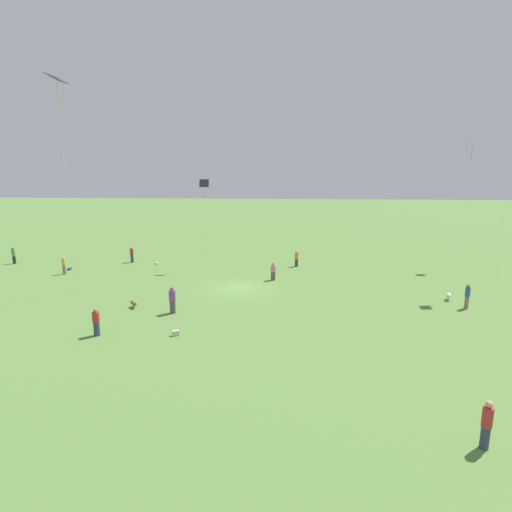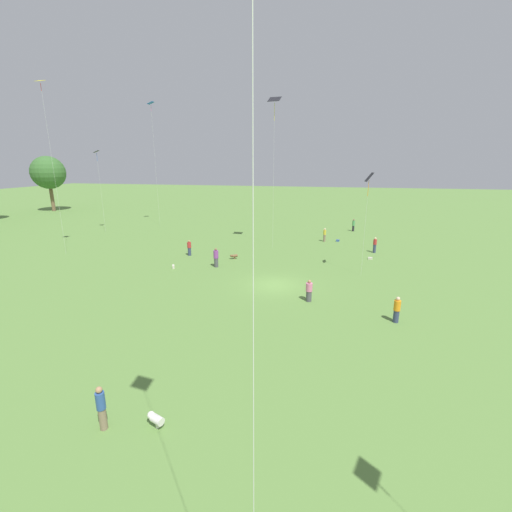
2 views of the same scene
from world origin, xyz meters
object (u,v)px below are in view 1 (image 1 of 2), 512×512
Objects in this scene: person_8 at (64,265)px; person_9 at (14,255)px; person_4 at (96,322)px; person_5 at (273,272)px; person_7 at (172,300)px; kite_4 at (204,186)px; person_6 at (487,425)px; kite_2 at (472,151)px; dog_0 at (134,303)px; person_10 at (132,254)px; kite_5 at (57,85)px; dog_1 at (449,296)px; person_2 at (467,296)px; picnic_bag_0 at (157,263)px; picnic_bag_1 at (70,269)px; person_3 at (297,259)px; picnic_bag_2 at (176,333)px.

person_8 is 0.96× the size of person_9.
person_4 is 25.17m from person_9.
person_5 is 0.87× the size of person_7.
person_4 is 16.65m from person_5.
person_9 is 21.99m from kite_4.
person_7 is 1.09× the size of person_8.
kite_2 reaches higher than person_6.
dog_0 is at bearing 39.80° from person_6.
dog_0 is at bearing -157.93° from kite_2.
kite_4 is 11.90× the size of dog_0.
person_9 reaches higher than dog_0.
person_8 is 8.70m from person_9.
person_10 is at bearing -26.27° from person_4.
person_10 is at bearing 60.35° from person_5.
kite_5 is 22.21× the size of dog_1.
kite_5 reaches higher than person_2.
person_9 is (21.18, -13.61, -0.02)m from person_7.
person_7 is 32.64m from kite_2.
person_8 reaches higher than picnic_bag_0.
person_4 is 24.90m from dog_1.
picnic_bag_0 is at bearing -157.55° from picnic_bag_1.
picnic_bag_0 is at bearing -114.60° from dog_0.
person_3 is 3.75× the size of picnic_bag_0.
person_2 is 1.04× the size of person_10.
person_6 is at bearing -117.52° from kite_2.
person_9 is at bearing -83.84° from person_7.
person_8 is at bearing 80.33° from person_5.
picnic_bag_2 is (-14.67, 13.55, -0.70)m from person_8.
picnic_bag_1 is at bearing -45.23° from picnic_bag_2.
person_6 is 4.02× the size of picnic_bag_0.
picnic_bag_0 is (-3.02, -10.74, -15.52)m from kite_5.
person_3 is 11.81m from kite_4.
kite_4 reaches higher than person_8.
person_2 is 0.97× the size of person_7.
person_7 is at bearing 33.72° from dog_1.
person_5 reaches higher than dog_1.
kite_2 is at bearing -139.85° from picnic_bag_2.
person_3 is 20.33m from kite_2.
person_7 is 0.15× the size of kite_2.
picnic_bag_1 is 0.94× the size of picnic_bag_2.
picnic_bag_0 is at bearing -0.25° from dog_1.
person_3 is 0.99× the size of person_8.
person_10 is 3.85× the size of picnic_bag_0.
picnic_bag_0 is (-2.94, 0.68, -0.76)m from person_10.
dog_0 is at bearing 106.58° from person_3.
dog_1 is (-33.36, 5.23, -0.51)m from person_8.
person_6 is 1.06× the size of person_8.
person_3 is 22.76m from picnic_bag_1.
person_6 is at bearing 139.99° from picnic_bag_1.
person_8 is (28.15, -22.32, -0.05)m from person_6.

